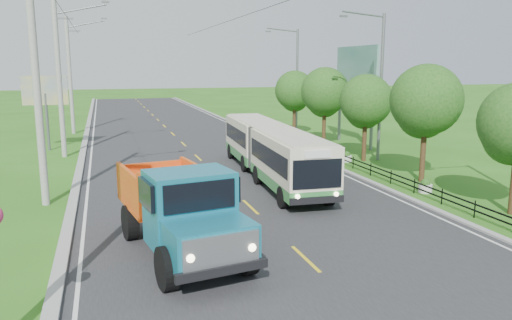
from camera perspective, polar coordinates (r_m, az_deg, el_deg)
name	(u,v)px	position (r m, az deg, el deg)	size (l,w,h in m)	color
ground	(305,259)	(15.80, 5.67, -11.21)	(240.00, 240.00, 0.00)	#2B6117
road	(193,153)	(34.48, -7.25, 0.83)	(14.00, 120.00, 0.02)	#28282B
curb_left	(82,157)	(34.02, -19.28, 0.29)	(0.40, 120.00, 0.15)	#9E9E99
curb_right	(290,147)	(36.35, 3.92, 1.47)	(0.30, 120.00, 0.10)	#9E9E99
edge_line_left	(91,158)	(34.01, -18.35, 0.25)	(0.12, 120.00, 0.00)	silver
edge_line_right	(284,148)	(36.18, 3.18, 1.39)	(0.12, 120.00, 0.00)	silver
centre_dash	(305,258)	(15.79, 5.67, -11.13)	(0.12, 2.20, 0.00)	yellow
railing_right	(338,157)	(31.24, 9.32, 0.28)	(0.04, 40.00, 0.60)	black
pole_near	(38,85)	(22.64, -23.70, 7.83)	(3.51, 0.32, 10.00)	gray
pole_mid	(60,78)	(34.58, -21.52, 8.68)	(3.51, 0.32, 10.00)	gray
pole_far	(70,75)	(46.56, -20.46, 9.09)	(3.51, 0.32, 10.00)	gray
tree_third	(425,104)	(26.74, 18.78, 6.09)	(3.60, 3.62, 6.00)	#382314
tree_fourth	(365,103)	(31.81, 12.41, 6.34)	(3.24, 3.31, 5.40)	#382314
tree_fifth	(325,94)	(37.13, 7.85, 7.49)	(3.48, 3.52, 5.80)	#382314
tree_back	(295,93)	(42.65, 4.43, 7.70)	(3.30, 3.36, 5.50)	#382314
streetlight_mid	(379,82)	(32.02, 13.87, 8.66)	(3.02, 0.20, 9.07)	slate
streetlight_far	(295,77)	(44.62, 4.52, 9.44)	(3.02, 0.20, 9.07)	slate
planter_near	(425,187)	(24.84, 18.78, -2.89)	(0.64, 0.64, 0.67)	silver
planter_mid	(346,157)	(31.51, 10.30, 0.32)	(0.64, 0.64, 0.67)	silver
planter_far	(298,139)	(38.68, 4.87, 2.37)	(0.64, 0.64, 0.67)	silver
billboard_left	(45,95)	(37.73, -22.95, 6.82)	(3.00, 0.20, 5.20)	slate
billboard_right	(356,73)	(38.04, 11.39, 9.71)	(0.24, 6.00, 7.30)	slate
bus	(271,148)	(26.34, 1.68, 1.43)	(3.12, 14.17, 2.71)	#327E3B
dump_truck	(180,204)	(15.83, -8.66, -5.03)	(3.61, 7.13, 2.86)	#156981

